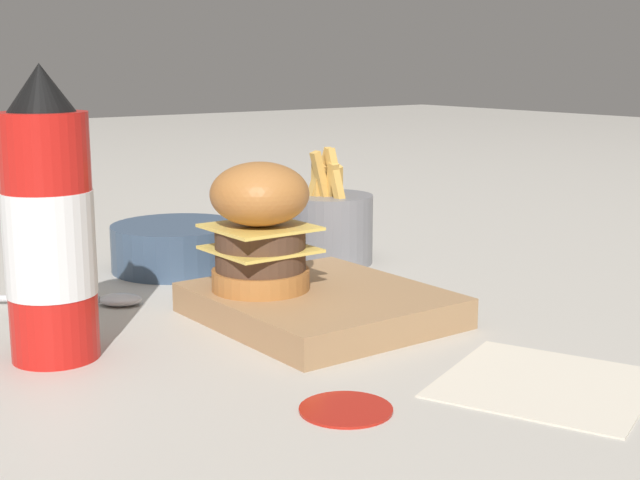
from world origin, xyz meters
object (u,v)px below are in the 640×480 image
Objects in this scene: ketchup_bottle at (49,230)px; fries_basket at (330,226)px; side_bowl at (177,245)px; serving_board at (320,305)px; burger at (260,225)px; spoon at (100,299)px.

ketchup_bottle is 1.70× the size of fries_basket.
ketchup_bottle reaches higher than side_bowl.
serving_board is 0.92× the size of ketchup_bottle.
burger is at bearing -7.85° from side_bowl.
fries_basket is 0.19m from side_bowl.
side_bowl is at bearing -115.68° from fries_basket.
fries_basket reaches higher than serving_board.
ketchup_bottle is at bearing -91.27° from burger.
serving_board is 0.27m from side_bowl.
spoon is at bearing -139.51° from serving_board.
burger is 0.79× the size of side_bowl.
serving_board is 1.82× the size of burger.
burger is 0.25m from side_bowl.
side_bowl is at bearing 73.25° from spoon.
burger is 0.20m from spoon.
serving_board is at bearing 79.92° from ketchup_bottle.
ketchup_bottle is at bearing -45.86° from side_bowl.
ketchup_bottle reaches higher than burger.
burger is (-0.04, -0.04, 0.08)m from serving_board.
fries_basket is (-0.15, 0.20, -0.05)m from burger.
fries_basket is 0.31m from spoon.
serving_board reaches higher than spoon.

